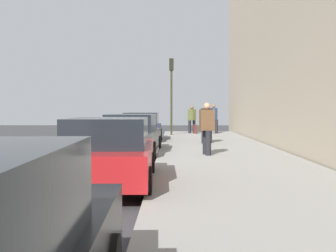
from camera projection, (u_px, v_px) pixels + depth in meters
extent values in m
plane|color=#333335|center=(129.00, 157.00, 14.51)|extent=(56.00, 56.00, 0.00)
cube|color=gray|center=(224.00, 155.00, 14.47)|extent=(28.00, 4.60, 0.15)
cube|color=gold|center=(38.00, 157.00, 14.54)|extent=(28.00, 0.14, 0.01)
cube|color=white|center=(152.00, 148.00, 16.68)|extent=(5.53, 0.56, 0.22)
cylinder|color=black|center=(82.00, 165.00, 10.24)|extent=(0.65, 0.24, 0.64)
cylinder|color=black|center=(150.00, 165.00, 10.26)|extent=(0.65, 0.24, 0.64)
cylinder|color=black|center=(55.00, 184.00, 7.68)|extent=(0.65, 0.24, 0.64)
cylinder|color=black|center=(146.00, 183.00, 7.70)|extent=(0.65, 0.24, 0.64)
cube|color=maroon|center=(110.00, 160.00, 8.96)|extent=(4.18, 1.90, 0.64)
cube|color=black|center=(108.00, 132.00, 8.73)|extent=(2.19, 1.65, 0.60)
cylinder|color=black|center=(116.00, 143.00, 16.51)|extent=(0.65, 0.24, 0.64)
cylinder|color=black|center=(158.00, 144.00, 16.43)|extent=(0.65, 0.24, 0.64)
cylinder|color=black|center=(101.00, 151.00, 13.64)|extent=(0.65, 0.24, 0.64)
cylinder|color=black|center=(152.00, 151.00, 13.57)|extent=(0.65, 0.24, 0.64)
cube|color=#383A3D|center=(132.00, 139.00, 15.03)|extent=(4.68, 1.95, 0.64)
cube|color=black|center=(131.00, 123.00, 14.77)|extent=(2.46, 1.68, 0.60)
cylinder|color=black|center=(128.00, 135.00, 22.17)|extent=(0.64, 0.22, 0.64)
cylinder|color=black|center=(160.00, 135.00, 22.14)|extent=(0.64, 0.22, 0.64)
cylinder|color=black|center=(122.00, 138.00, 19.44)|extent=(0.64, 0.22, 0.64)
cylinder|color=black|center=(158.00, 138.00, 19.41)|extent=(0.64, 0.22, 0.64)
cube|color=navy|center=(142.00, 131.00, 20.78)|extent=(4.42, 1.82, 0.64)
cube|color=black|center=(142.00, 119.00, 20.53)|extent=(2.30, 1.61, 0.60)
cylinder|color=black|center=(194.00, 127.00, 26.55)|extent=(0.19, 0.19, 0.82)
cylinder|color=black|center=(190.00, 127.00, 26.31)|extent=(0.19, 0.19, 0.82)
cube|color=brown|center=(192.00, 115.00, 26.40)|extent=(0.55, 0.53, 0.70)
sphere|color=brown|center=(192.00, 108.00, 26.38)|extent=(0.23, 0.23, 0.23)
cylinder|color=black|center=(205.00, 142.00, 14.15)|extent=(0.19, 0.19, 0.83)
cylinder|color=black|center=(208.00, 143.00, 13.77)|extent=(0.19, 0.19, 0.83)
cube|color=brown|center=(207.00, 120.00, 13.93)|extent=(0.37, 0.52, 0.70)
sphere|color=tan|center=(207.00, 106.00, 13.91)|extent=(0.23, 0.23, 0.23)
cylinder|color=black|center=(210.00, 134.00, 18.83)|extent=(0.20, 0.20, 0.85)
cylinder|color=black|center=(204.00, 134.00, 18.58)|extent=(0.20, 0.20, 0.85)
cube|color=black|center=(207.00, 116.00, 18.67)|extent=(0.57, 0.55, 0.72)
sphere|color=brown|center=(207.00, 106.00, 18.65)|extent=(0.23, 0.23, 0.23)
cylinder|color=black|center=(216.00, 127.00, 25.98)|extent=(0.20, 0.20, 0.86)
cylinder|color=black|center=(211.00, 126.00, 26.19)|extent=(0.20, 0.20, 0.86)
cube|color=#335193|center=(214.00, 114.00, 26.06)|extent=(0.58, 0.52, 0.73)
sphere|color=brown|center=(214.00, 106.00, 26.03)|extent=(0.24, 0.24, 0.24)
cylinder|color=#2D2D19|center=(171.00, 103.00, 24.65)|extent=(0.12, 0.12, 3.83)
cube|color=black|center=(171.00, 64.00, 24.55)|extent=(0.26, 0.26, 0.70)
sphere|color=red|center=(171.00, 61.00, 24.69)|extent=(0.14, 0.14, 0.14)
sphere|color=orange|center=(171.00, 65.00, 24.70)|extent=(0.14, 0.14, 0.14)
sphere|color=green|center=(171.00, 69.00, 24.71)|extent=(0.14, 0.14, 0.14)
cube|color=#471E19|center=(195.00, 129.00, 25.96)|extent=(0.34, 0.22, 0.54)
cylinder|color=#4C4C4C|center=(195.00, 122.00, 25.95)|extent=(0.03, 0.03, 0.36)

